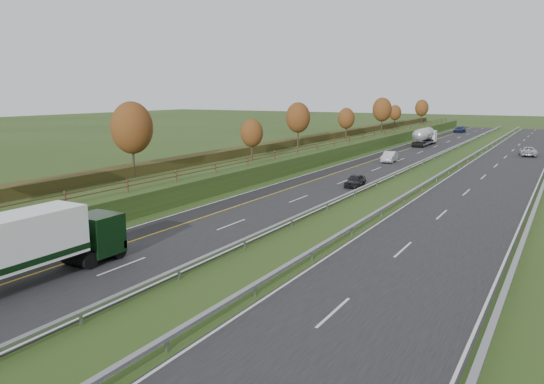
{
  "coord_description": "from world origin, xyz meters",
  "views": [
    {
      "loc": [
        24.57,
        -11.49,
        10.54
      ],
      "look_at": [
        2.76,
        26.96,
        2.2
      ],
      "focal_mm": 35.0,
      "sensor_mm": 36.0,
      "label": 1
    }
  ],
  "objects_px": {
    "road_tanker": "(425,136)",
    "car_dark_near": "(355,180)",
    "car_oncoming": "(528,151)",
    "car_silver_mid": "(390,157)",
    "car_small_far": "(460,129)"
  },
  "relations": [
    {
      "from": "road_tanker",
      "to": "car_dark_near",
      "type": "xyz_separation_m",
      "value": [
        4.89,
        -51.73,
        -1.13
      ]
    },
    {
      "from": "car_dark_near",
      "to": "car_small_far",
      "type": "distance_m",
      "value": 91.33
    },
    {
      "from": "car_dark_near",
      "to": "car_oncoming",
      "type": "bearing_deg",
      "value": 67.77
    },
    {
      "from": "car_dark_near",
      "to": "car_silver_mid",
      "type": "bearing_deg",
      "value": 94.77
    },
    {
      "from": "road_tanker",
      "to": "car_silver_mid",
      "type": "height_order",
      "value": "road_tanker"
    },
    {
      "from": "car_dark_near",
      "to": "car_silver_mid",
      "type": "distance_m",
      "value": 23.06
    },
    {
      "from": "car_oncoming",
      "to": "car_small_far",
      "type": "bearing_deg",
      "value": -75.56
    },
    {
      "from": "car_dark_near",
      "to": "car_small_far",
      "type": "height_order",
      "value": "car_small_far"
    },
    {
      "from": "car_small_far",
      "to": "car_oncoming",
      "type": "height_order",
      "value": "car_small_far"
    },
    {
      "from": "car_dark_near",
      "to": "car_silver_mid",
      "type": "relative_size",
      "value": 0.83
    },
    {
      "from": "road_tanker",
      "to": "car_oncoming",
      "type": "bearing_deg",
      "value": -26.36
    },
    {
      "from": "road_tanker",
      "to": "car_oncoming",
      "type": "relative_size",
      "value": 2.02
    },
    {
      "from": "car_small_far",
      "to": "car_oncoming",
      "type": "bearing_deg",
      "value": -62.97
    },
    {
      "from": "road_tanker",
      "to": "car_dark_near",
      "type": "distance_m",
      "value": 51.98
    },
    {
      "from": "road_tanker",
      "to": "car_dark_near",
      "type": "relative_size",
      "value": 2.77
    }
  ]
}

